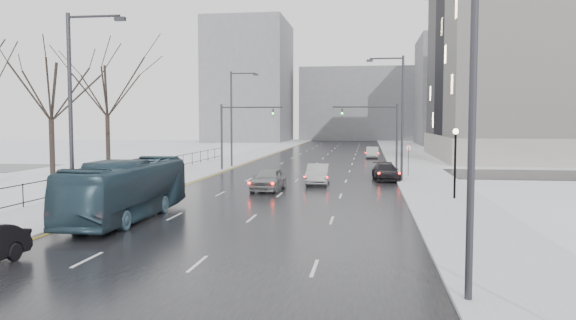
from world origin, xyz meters
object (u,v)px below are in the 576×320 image
at_px(tree_park_d, 53,186).
at_px(sedan_center_near, 269,179).
at_px(lamppost_r_mid, 455,153).
at_px(sedan_right_far, 386,172).
at_px(streetlight_l_near, 75,106).
at_px(sedan_right_near, 318,174).
at_px(streetlight_r_near, 464,93).
at_px(bus, 127,190).
at_px(streetlight_r_mid, 399,112).
at_px(mast_signal_left, 232,129).
at_px(sedan_right_distant, 372,152).
at_px(tree_park_e, 109,173).
at_px(mast_signal_right, 385,129).
at_px(streetlight_l_far, 233,114).
at_px(no_uturn_sign, 409,151).

distance_m(tree_park_d, sedan_center_near, 16.70).
xyz_separation_m(lamppost_r_mid, sedan_right_far, (-3.80, 11.22, -2.21)).
height_order(streetlight_l_near, sedan_right_near, streetlight_l_near).
relative_size(sedan_right_near, sedan_right_far, 0.98).
height_order(streetlight_r_near, bus, streetlight_r_near).
height_order(streetlight_r_mid, mast_signal_left, streetlight_r_mid).
relative_size(lamppost_r_mid, sedan_right_near, 0.91).
height_order(streetlight_r_mid, sedan_right_distant, streetlight_r_mid).
bearing_deg(streetlight_r_near, mast_signal_left, 112.18).
xyz_separation_m(tree_park_e, lamppost_r_mid, (29.20, -14.00, 2.94)).
bearing_deg(lamppost_r_mid, mast_signal_left, 135.52).
relative_size(tree_park_e, streetlight_r_mid, 1.35).
distance_m(streetlight_r_near, streetlight_r_mid, 30.00).
bearing_deg(mast_signal_right, streetlight_r_near, -88.73).
height_order(streetlight_l_near, streetlight_l_far, same).
relative_size(tree_park_e, no_uturn_sign, 5.00).
xyz_separation_m(tree_park_e, sedan_right_distant, (24.54, 24.81, 0.77)).
xyz_separation_m(bus, sedan_right_distant, (12.37, 47.90, -0.75)).
bearing_deg(streetlight_l_far, streetlight_r_near, -68.75).
distance_m(streetlight_r_near, streetlight_l_near, 19.15).
xyz_separation_m(bus, sedan_center_near, (4.90, 12.34, -0.67)).
bearing_deg(bus, streetlight_r_mid, 53.09).
relative_size(mast_signal_right, bus, 0.61).
bearing_deg(sedan_center_near, sedan_right_far, 46.76).
relative_size(tree_park_d, streetlight_l_near, 1.25).
xyz_separation_m(streetlight_l_near, sedan_right_near, (10.11, 17.66, -4.81)).
bearing_deg(streetlight_l_far, mast_signal_left, -78.13).
bearing_deg(streetlight_r_near, streetlight_r_mid, 90.00).
xyz_separation_m(streetlight_l_far, bus, (2.13, -31.09, -4.10)).
bearing_deg(no_uturn_sign, sedan_center_near, -133.88).
bearing_deg(streetlight_l_near, no_uturn_sign, 54.11).
height_order(mast_signal_right, sedan_right_far, mast_signal_right).
xyz_separation_m(tree_park_d, tree_park_e, (-0.40, 10.00, 0.00)).
bearing_deg(bus, sedan_center_near, 68.09).
xyz_separation_m(streetlight_l_far, sedan_right_distant, (14.50, 16.81, -4.85)).
relative_size(streetlight_r_near, streetlight_l_near, 1.00).
distance_m(lamppost_r_mid, mast_signal_right, 18.41).
bearing_deg(mast_signal_right, tree_park_d, -150.88).
distance_m(streetlight_r_near, sedan_right_far, 31.61).
bearing_deg(no_uturn_sign, mast_signal_left, 166.40).
bearing_deg(sedan_right_distant, streetlight_r_mid, -84.40).
bearing_deg(mast_signal_right, mast_signal_left, 180.00).
height_order(mast_signal_right, bus, mast_signal_right).
bearing_deg(tree_park_d, sedan_right_distant, 55.26).
distance_m(mast_signal_right, sedan_right_near, 12.11).
height_order(lamppost_r_mid, bus, lamppost_r_mid).
height_order(streetlight_r_near, streetlight_l_far, same).
relative_size(streetlight_l_far, sedan_right_near, 2.14).
relative_size(mast_signal_left, sedan_right_near, 1.39).
xyz_separation_m(sedan_right_near, sedan_right_distant, (4.39, 31.15, -0.04)).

